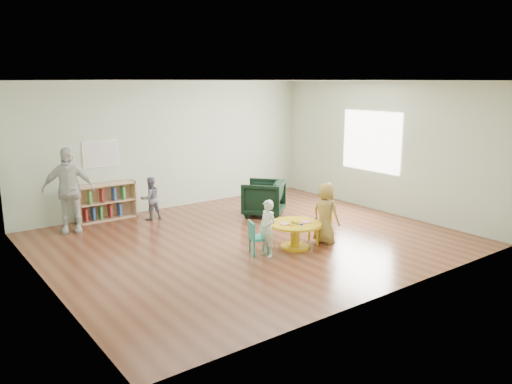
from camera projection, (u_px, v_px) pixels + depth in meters
room at (251, 134)px, 8.59m from camera, size 7.10×7.00×2.80m
activity_table at (295, 231)px, 8.47m from camera, size 0.88×0.88×0.48m
kid_chair_left at (257, 237)px, 8.16m from camera, size 0.38×0.38×0.56m
kid_chair_right at (322, 224)px, 8.83m from camera, size 0.36×0.36×0.60m
bookshelf at (106, 202)px, 10.22m from camera, size 1.20×0.30×0.75m
alphabet_poster at (101, 154)px, 10.11m from camera, size 0.74×0.01×0.54m
armchair at (264, 198)px, 10.52m from camera, size 1.14×1.15×0.75m
child_left at (268, 228)px, 8.05m from camera, size 0.25×0.36×0.93m
child_right at (326, 213)px, 8.70m from camera, size 0.43×0.58×1.08m
toddler at (150, 198)px, 10.19m from camera, size 0.44×0.35×0.89m
adult_caretaker at (68, 190)px, 9.30m from camera, size 1.02×0.71×1.61m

